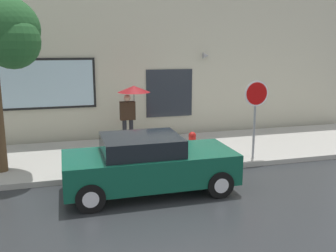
{
  "coord_description": "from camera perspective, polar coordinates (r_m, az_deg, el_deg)",
  "views": [
    {
      "loc": [
        -1.8,
        -8.44,
        3.49
      ],
      "look_at": [
        1.07,
        1.8,
        1.2
      ],
      "focal_mm": 40.28,
      "sensor_mm": 36.0,
      "label": 1
    }
  ],
  "objects": [
    {
      "name": "pedestrian_with_umbrella",
      "position": [
        12.69,
        -5.48,
        4.35
      ],
      "size": [
        1.09,
        1.09,
        2.02
      ],
      "color": "black",
      "rests_on": "sidewalk"
    },
    {
      "name": "parked_car",
      "position": [
        9.08,
        -2.98,
        -5.77
      ],
      "size": [
        4.06,
        1.82,
        1.4
      ],
      "color": "#0F4C38",
      "rests_on": "ground"
    },
    {
      "name": "sidewalk",
      "position": [
        12.07,
        -6.48,
        -4.36
      ],
      "size": [
        20.0,
        4.0,
        0.15
      ],
      "primitive_type": "cube",
      "color": "#A3A099",
      "rests_on": "ground"
    },
    {
      "name": "building_facade",
      "position": [
        14.05,
        -8.59,
        11.98
      ],
      "size": [
        20.0,
        0.67,
        7.0
      ],
      "color": "beige",
      "rests_on": "ground"
    },
    {
      "name": "ground_plane",
      "position": [
        9.31,
        -3.42,
        -9.89
      ],
      "size": [
        60.0,
        60.0,
        0.0
      ],
      "primitive_type": "plane",
      "color": "#282B2D"
    },
    {
      "name": "stop_sign",
      "position": [
        11.4,
        13.14,
        3.28
      ],
      "size": [
        0.76,
        0.1,
        2.33
      ],
      "color": "gray",
      "rests_on": "sidewalk"
    },
    {
      "name": "fire_hydrant",
      "position": [
        11.59,
        3.68,
        -2.74
      ],
      "size": [
        0.3,
        0.44,
        0.75
      ],
      "color": "red",
      "rests_on": "sidewalk"
    }
  ]
}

